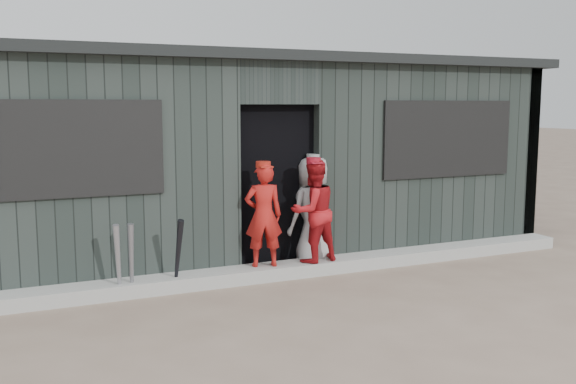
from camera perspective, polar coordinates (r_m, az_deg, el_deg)
name	(u,v)px	position (r m, az deg, el deg)	size (l,w,h in m)	color
ground	(368,324)	(6.05, 7.14, -11.57)	(80.00, 80.00, 0.00)	#735E4F
curb	(287,270)	(7.57, -0.06, -6.94)	(8.00, 0.36, 0.15)	#999A95
bat_left	(118,262)	(6.83, -14.87, -6.00)	(0.07, 0.07, 0.81)	#929199
bat_mid	(131,260)	(6.89, -13.76, -5.91)	(0.07, 0.07, 0.79)	gray
bat_right	(178,255)	(6.96, -9.76, -5.55)	(0.07, 0.07, 0.84)	black
player_red_left	(263,215)	(7.33, -2.19, -2.08)	(0.43, 0.28, 1.19)	#B11A15
player_red_right	(313,211)	(7.55, 2.26, -1.70)	(0.59, 0.46, 1.21)	#B1151B
player_grey_back	(313,212)	(7.86, 2.26, -1.81)	(0.67, 0.44, 1.38)	#A9A9A9
dugout	(238,156)	(8.91, -4.49, 3.18)	(8.30, 3.30, 2.62)	black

